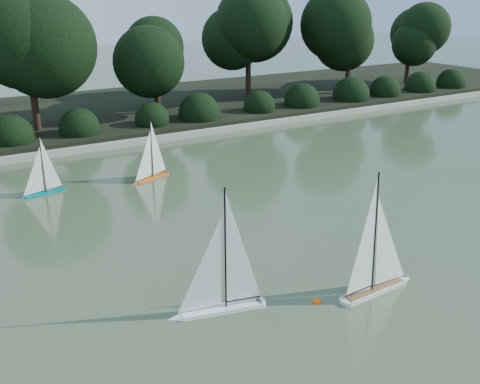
# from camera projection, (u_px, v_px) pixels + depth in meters

# --- Properties ---
(ground) EXTENTS (80.00, 80.00, 0.00)m
(ground) POSITION_uv_depth(u_px,v_px,m) (376.00, 268.00, 8.51)
(ground) COLOR #314227
(ground) RESTS_ON ground
(pond_coping) EXTENTS (40.00, 0.35, 0.18)m
(pond_coping) POSITION_uv_depth(u_px,v_px,m) (158.00, 138.00, 15.73)
(pond_coping) COLOR gray
(pond_coping) RESTS_ON ground
(far_bank) EXTENTS (40.00, 8.00, 0.30)m
(far_bank) POSITION_uv_depth(u_px,v_px,m) (115.00, 112.00, 18.94)
(far_bank) COLOR black
(far_bank) RESTS_ON ground
(tree_line) EXTENTS (26.31, 3.93, 4.39)m
(tree_line) POSITION_uv_depth(u_px,v_px,m) (160.00, 41.00, 17.39)
(tree_line) COLOR black
(tree_line) RESTS_ON ground
(shrub_hedge) EXTENTS (29.10, 1.10, 1.10)m
(shrub_hedge) POSITION_uv_depth(u_px,v_px,m) (146.00, 120.00, 16.33)
(shrub_hedge) COLOR black
(shrub_hedge) RESTS_ON ground
(sailboat_white_a) EXTENTS (1.40, 0.52, 1.92)m
(sailboat_white_a) POSITION_uv_depth(u_px,v_px,m) (214.00, 293.00, 7.23)
(sailboat_white_a) COLOR white
(sailboat_white_a) RESTS_ON ground
(sailboat_white_b) EXTENTS (1.43, 0.30, 1.95)m
(sailboat_white_b) POSITION_uv_depth(u_px,v_px,m) (381.00, 272.00, 7.77)
(sailboat_white_b) COLOR silver
(sailboat_white_b) RESTS_ON ground
(sailboat_orange) EXTENTS (1.10, 0.52, 1.52)m
(sailboat_orange) POSITION_uv_depth(u_px,v_px,m) (149.00, 170.00, 12.43)
(sailboat_orange) COLOR orange
(sailboat_orange) RESTS_ON ground
(sailboat_teal) EXTENTS (1.03, 0.32, 1.40)m
(sailboat_teal) POSITION_uv_depth(u_px,v_px,m) (40.00, 185.00, 11.51)
(sailboat_teal) COLOR #007A7D
(sailboat_teal) RESTS_ON ground
(race_buoy) EXTENTS (0.13, 0.13, 0.13)m
(race_buoy) POSITION_uv_depth(u_px,v_px,m) (317.00, 302.00, 7.56)
(race_buoy) COLOR #FF5D0D
(race_buoy) RESTS_ON ground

